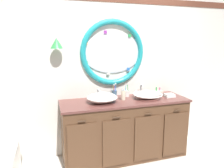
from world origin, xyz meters
name	(u,v)px	position (x,y,z in m)	size (l,w,h in m)	color
ground_plane	(124,166)	(0.00, 0.00, 0.00)	(14.00, 14.00, 0.00)	silver
back_wall_assembly	(111,68)	(0.00, 0.59, 1.32)	(6.40, 0.26, 2.60)	silver
vanity_counter	(125,128)	(0.11, 0.26, 0.45)	(1.86, 0.62, 0.89)	brown
sink_basin_left	(102,98)	(-0.24, 0.23, 0.96)	(0.43, 0.43, 0.14)	white
sink_basin_right	(148,94)	(0.46, 0.23, 0.95)	(0.44, 0.44, 0.12)	white
faucet_set_left	(98,94)	(-0.24, 0.47, 0.95)	(0.23, 0.14, 0.15)	silver
faucet_set_right	(141,91)	(0.46, 0.47, 0.95)	(0.22, 0.12, 0.17)	silver
toothbrush_holder_left	(114,93)	(0.01, 0.46, 0.95)	(0.08, 0.08, 0.22)	slate
toothbrush_holder_right	(127,93)	(0.20, 0.43, 0.94)	(0.09, 0.09, 0.21)	white
soap_dispenser	(123,95)	(0.08, 0.27, 0.96)	(0.07, 0.07, 0.17)	#EFE5C6
folded_hand_towel	(169,95)	(0.81, 0.21, 0.91)	(0.15, 0.13, 0.05)	white
toiletry_basket	(158,92)	(0.75, 0.44, 0.92)	(0.13, 0.10, 0.11)	beige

